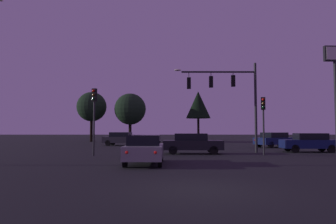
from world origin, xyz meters
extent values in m
plane|color=black|center=(0.00, 24.50, 0.00)|extent=(168.00, 168.00, 0.00)
cylinder|color=#232326|center=(5.92, 14.95, 3.54)|extent=(0.20, 0.20, 7.08)
cylinder|color=#232326|center=(3.00, 14.94, 6.37)|extent=(5.84, 0.16, 0.14)
ellipsoid|color=#F4EACC|center=(-0.22, 14.93, 6.52)|extent=(0.56, 0.28, 0.16)
cylinder|color=#232326|center=(4.17, 14.94, 6.24)|extent=(0.05, 0.05, 0.27)
cube|color=black|center=(4.17, 14.94, 5.65)|extent=(0.30, 0.24, 0.90)
sphere|color=red|center=(4.16, 15.08, 5.93)|extent=(0.18, 0.18, 0.18)
sphere|color=#56380C|center=(4.16, 15.08, 5.65)|extent=(0.18, 0.18, 0.18)
sphere|color=#0C4219|center=(4.16, 15.08, 5.37)|extent=(0.18, 0.18, 0.18)
cylinder|color=#232326|center=(2.41, 14.94, 6.20)|extent=(0.05, 0.05, 0.34)
cube|color=black|center=(2.41, 14.94, 5.58)|extent=(0.30, 0.24, 0.90)
sphere|color=red|center=(2.41, 15.08, 5.86)|extent=(0.18, 0.18, 0.18)
sphere|color=#56380C|center=(2.41, 15.08, 5.58)|extent=(0.18, 0.18, 0.18)
sphere|color=#0C4219|center=(2.41, 15.08, 5.30)|extent=(0.18, 0.18, 0.18)
cylinder|color=#232326|center=(0.66, 14.93, 6.15)|extent=(0.05, 0.05, 0.45)
cube|color=black|center=(0.66, 14.93, 5.47)|extent=(0.30, 0.24, 0.90)
sphere|color=red|center=(0.66, 15.07, 5.75)|extent=(0.18, 0.18, 0.18)
sphere|color=#56380C|center=(0.66, 15.07, 5.47)|extent=(0.18, 0.18, 0.18)
sphere|color=#0C4219|center=(0.66, 15.07, 5.19)|extent=(0.18, 0.18, 0.18)
cylinder|color=#232326|center=(5.82, 12.70, 1.61)|extent=(0.12, 0.12, 3.22)
cube|color=black|center=(5.82, 12.70, 3.67)|extent=(0.36, 0.33, 0.90)
sphere|color=red|center=(5.77, 12.57, 3.95)|extent=(0.18, 0.18, 0.18)
sphere|color=#56380C|center=(5.77, 12.57, 3.67)|extent=(0.18, 0.18, 0.18)
sphere|color=#0C4219|center=(5.77, 12.57, 3.39)|extent=(0.18, 0.18, 0.18)
cylinder|color=#232326|center=(-6.11, 12.04, 1.88)|extent=(0.12, 0.12, 3.75)
cube|color=black|center=(-6.11, 12.04, 4.20)|extent=(0.36, 0.32, 0.90)
sphere|color=red|center=(-6.15, 11.91, 4.48)|extent=(0.18, 0.18, 0.18)
sphere|color=#56380C|center=(-6.15, 11.91, 4.20)|extent=(0.18, 0.18, 0.18)
sphere|color=#0C4219|center=(-6.15, 11.91, 3.92)|extent=(0.18, 0.18, 0.18)
cube|color=gray|center=(-2.21, 6.96, 0.66)|extent=(1.87, 4.28, 0.68)
cube|color=black|center=(-2.21, 6.81, 1.26)|extent=(1.61, 2.31, 0.52)
cylinder|color=black|center=(-3.04, 8.37, 0.32)|extent=(0.20, 0.64, 0.64)
cylinder|color=black|center=(-1.37, 8.37, 0.32)|extent=(0.20, 0.64, 0.64)
cylinder|color=black|center=(-3.04, 5.55, 0.32)|extent=(0.20, 0.64, 0.64)
cylinder|color=black|center=(-1.38, 5.55, 0.32)|extent=(0.20, 0.64, 0.64)
sphere|color=red|center=(-2.87, 4.81, 0.76)|extent=(0.14, 0.14, 0.14)
sphere|color=red|center=(-1.56, 4.81, 0.76)|extent=(0.14, 0.14, 0.14)
cube|color=black|center=(0.86, 13.90, 0.66)|extent=(4.48, 1.97, 0.68)
cube|color=black|center=(0.71, 13.90, 1.26)|extent=(2.44, 1.66, 0.52)
cylinder|color=black|center=(2.34, 14.68, 0.32)|extent=(0.65, 0.22, 0.64)
cylinder|color=black|center=(2.30, 13.03, 0.32)|extent=(0.65, 0.22, 0.64)
cylinder|color=black|center=(-0.58, 14.76, 0.32)|extent=(0.65, 0.22, 0.64)
cylinder|color=black|center=(-0.62, 13.12, 0.32)|extent=(0.65, 0.22, 0.64)
sphere|color=red|center=(-1.34, 14.61, 0.76)|extent=(0.14, 0.14, 0.14)
sphere|color=red|center=(-1.38, 13.32, 0.76)|extent=(0.14, 0.14, 0.14)
cube|color=#0F1947|center=(10.34, 15.67, 0.66)|extent=(4.28, 1.87, 0.68)
cube|color=black|center=(10.49, 15.67, 1.26)|extent=(2.32, 1.58, 0.52)
cylinder|color=black|center=(8.93, 14.91, 0.32)|extent=(0.64, 0.21, 0.64)
cylinder|color=black|center=(8.96, 16.49, 0.32)|extent=(0.64, 0.21, 0.64)
cylinder|color=black|center=(11.73, 14.85, 0.32)|extent=(0.64, 0.21, 0.64)
cylinder|color=black|center=(11.76, 16.44, 0.32)|extent=(0.64, 0.21, 0.64)
sphere|color=red|center=(12.49, 16.25, 0.76)|extent=(0.14, 0.14, 0.14)
cube|color=#232328|center=(-6.23, 25.97, 0.66)|extent=(4.39, 2.43, 0.68)
cube|color=black|center=(-6.38, 26.00, 1.26)|extent=(2.46, 1.88, 0.52)
cylinder|color=black|center=(-4.75, 26.53, 0.32)|extent=(0.66, 0.30, 0.64)
cylinder|color=black|center=(-5.00, 24.97, 0.32)|extent=(0.66, 0.30, 0.64)
cylinder|color=black|center=(-7.46, 26.97, 0.32)|extent=(0.66, 0.30, 0.64)
cylinder|color=black|center=(-7.71, 25.41, 0.32)|extent=(0.66, 0.30, 0.64)
sphere|color=red|center=(-8.19, 26.93, 0.76)|extent=(0.14, 0.14, 0.14)
sphere|color=red|center=(-8.39, 25.69, 0.76)|extent=(0.14, 0.14, 0.14)
cube|color=#0F1947|center=(10.05, 22.56, 0.66)|extent=(4.72, 3.56, 0.68)
cube|color=black|center=(9.91, 22.50, 1.26)|extent=(2.80, 2.45, 0.52)
cylinder|color=black|center=(10.98, 23.93, 0.32)|extent=(0.66, 0.46, 0.64)
cylinder|color=black|center=(11.70, 22.46, 0.32)|extent=(0.66, 0.46, 0.64)
cylinder|color=black|center=(8.40, 22.66, 0.32)|extent=(0.66, 0.46, 0.64)
cylinder|color=black|center=(9.12, 21.20, 0.32)|extent=(0.66, 0.46, 0.64)
sphere|color=red|center=(7.80, 22.18, 0.76)|extent=(0.14, 0.14, 0.14)
sphere|color=red|center=(8.37, 21.02, 0.76)|extent=(0.14, 0.14, 0.14)
cube|color=black|center=(9.85, 10.53, 6.74)|extent=(1.41, 0.31, 1.00)
cylinder|color=black|center=(-12.55, 37.33, 1.87)|extent=(0.41, 0.41, 3.73)
sphere|color=black|center=(-12.55, 37.33, 5.29)|extent=(4.45, 4.45, 4.45)
cylinder|color=black|center=(3.51, 36.57, 1.76)|extent=(0.34, 0.34, 3.52)
cone|color=black|center=(3.51, 36.57, 5.53)|extent=(3.64, 3.64, 4.03)
cylinder|color=black|center=(-6.55, 36.02, 1.62)|extent=(0.43, 0.43, 3.23)
sphere|color=black|center=(-6.55, 36.02, 4.84)|extent=(4.61, 4.61, 4.61)
camera|label=1|loc=(-0.99, -9.32, 1.78)|focal=33.11mm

